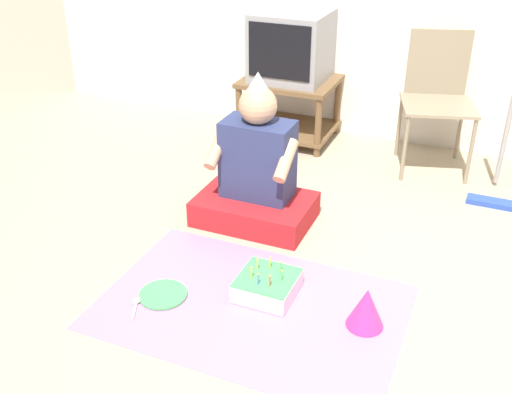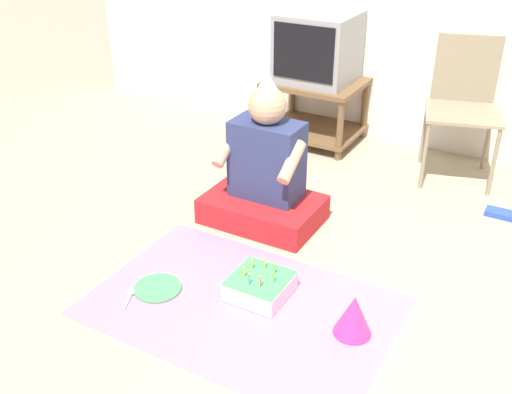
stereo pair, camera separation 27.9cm
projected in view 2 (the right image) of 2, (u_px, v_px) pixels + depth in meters
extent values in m
plane|color=tan|center=(364.00, 365.00, 2.31)|extent=(16.00, 16.00, 0.00)
cube|color=brown|center=(316.00, 83.00, 4.10)|extent=(0.64, 0.52, 0.03)
cube|color=brown|center=(314.00, 130.00, 4.26)|extent=(0.64, 0.52, 0.02)
cylinder|color=brown|center=(263.00, 114.00, 4.15)|extent=(0.04, 0.04, 0.44)
cylinder|color=brown|center=(340.00, 129.00, 3.90)|extent=(0.04, 0.04, 0.44)
cylinder|color=brown|center=(292.00, 95.00, 4.49)|extent=(0.04, 0.04, 0.44)
cylinder|color=brown|center=(365.00, 108.00, 4.25)|extent=(0.04, 0.04, 0.44)
cube|color=#99999E|center=(318.00, 47.00, 3.99)|extent=(0.48, 0.46, 0.45)
cube|color=black|center=(303.00, 53.00, 3.81)|extent=(0.42, 0.01, 0.35)
cube|color=gray|center=(463.00, 113.00, 3.56)|extent=(0.53, 0.52, 0.02)
cube|color=gray|center=(466.00, 69.00, 3.63)|extent=(0.37, 0.12, 0.42)
cylinder|color=gray|center=(424.00, 155.00, 3.53)|extent=(0.02, 0.02, 0.43)
cylinder|color=gray|center=(494.00, 162.00, 3.45)|extent=(0.02, 0.02, 0.43)
cylinder|color=gray|center=(424.00, 132.00, 3.86)|extent=(0.02, 0.02, 0.43)
cylinder|color=gray|center=(487.00, 137.00, 3.78)|extent=(0.02, 0.02, 0.43)
cube|color=#2D4CB2|center=(512.00, 216.00, 3.30)|extent=(0.28, 0.09, 0.03)
cube|color=red|center=(263.00, 209.00, 3.26)|extent=(0.61, 0.42, 0.14)
cube|color=navy|center=(267.00, 160.00, 3.16)|extent=(0.37, 0.22, 0.42)
sphere|color=tan|center=(267.00, 106.00, 3.01)|extent=(0.20, 0.20, 0.20)
cone|color=silver|center=(268.00, 81.00, 2.95)|extent=(0.11, 0.11, 0.09)
cylinder|color=tan|center=(226.00, 147.00, 3.13)|extent=(0.06, 0.23, 0.19)
cylinder|color=tan|center=(292.00, 162.00, 2.97)|extent=(0.06, 0.23, 0.19)
cube|color=pink|center=(242.00, 306.00, 2.63)|extent=(1.31, 0.87, 0.01)
cube|color=silver|center=(260.00, 286.00, 2.68)|extent=(0.26, 0.26, 0.08)
cube|color=#4CB266|center=(260.00, 278.00, 2.66)|extent=(0.25, 0.25, 0.01)
cylinder|color=#66C666|center=(274.00, 279.00, 2.61)|extent=(0.01, 0.01, 0.06)
sphere|color=#FFCC4C|center=(274.00, 272.00, 2.60)|extent=(0.01, 0.01, 0.01)
cylinder|color=#66C666|center=(274.00, 270.00, 2.67)|extent=(0.01, 0.01, 0.06)
sphere|color=#FFCC4C|center=(275.00, 264.00, 2.65)|extent=(0.01, 0.01, 0.01)
cylinder|color=yellow|center=(265.00, 265.00, 2.71)|extent=(0.01, 0.01, 0.06)
sphere|color=#FFCC4C|center=(265.00, 258.00, 2.69)|extent=(0.01, 0.01, 0.01)
cylinder|color=yellow|center=(252.00, 266.00, 2.70)|extent=(0.01, 0.01, 0.06)
sphere|color=#FFCC4C|center=(252.00, 259.00, 2.68)|extent=(0.01, 0.01, 0.01)
cylinder|color=yellow|center=(244.00, 273.00, 2.65)|extent=(0.01, 0.01, 0.06)
sphere|color=#FFCC4C|center=(244.00, 267.00, 2.63)|extent=(0.01, 0.01, 0.01)
cylinder|color=#4C7FE5|center=(249.00, 280.00, 2.60)|extent=(0.01, 0.01, 0.06)
sphere|color=#FFCC4C|center=(249.00, 274.00, 2.58)|extent=(0.01, 0.01, 0.01)
cylinder|color=#EA4C4C|center=(260.00, 283.00, 2.59)|extent=(0.01, 0.01, 0.06)
sphere|color=#FFCC4C|center=(261.00, 276.00, 2.57)|extent=(0.01, 0.01, 0.01)
cone|color=#CC338C|center=(354.00, 315.00, 2.43)|extent=(0.16, 0.16, 0.18)
cylinder|color=#4CB266|center=(158.00, 288.00, 2.73)|extent=(0.22, 0.22, 0.01)
ellipsoid|color=white|center=(131.00, 292.00, 2.70)|extent=(0.04, 0.05, 0.01)
cube|color=white|center=(127.00, 302.00, 2.64)|extent=(0.05, 0.10, 0.01)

